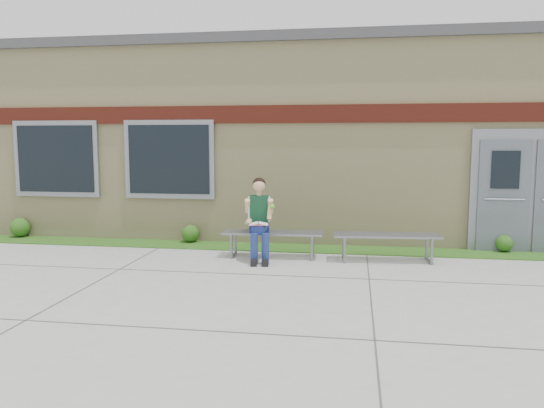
# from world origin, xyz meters

# --- Properties ---
(ground) EXTENTS (80.00, 80.00, 0.00)m
(ground) POSITION_xyz_m (0.00, 0.00, 0.00)
(ground) COLOR #9E9E99
(ground) RESTS_ON ground
(grass_strip) EXTENTS (16.00, 0.80, 0.02)m
(grass_strip) POSITION_xyz_m (0.00, 2.60, 0.01)
(grass_strip) COLOR #1D5115
(grass_strip) RESTS_ON ground
(school_building) EXTENTS (16.20, 6.22, 4.20)m
(school_building) POSITION_xyz_m (-0.00, 5.99, 2.10)
(school_building) COLOR beige
(school_building) RESTS_ON ground
(bench_left) EXTENTS (1.80, 0.57, 0.46)m
(bench_left) POSITION_xyz_m (-0.68, 1.80, 0.36)
(bench_left) COLOR slate
(bench_left) RESTS_ON ground
(bench_right) EXTENTS (1.86, 0.64, 0.47)m
(bench_right) POSITION_xyz_m (1.32, 1.80, 0.37)
(bench_right) COLOR slate
(bench_right) RESTS_ON ground
(girl) EXTENTS (0.56, 0.91, 1.44)m
(girl) POSITION_xyz_m (-0.88, 1.58, 0.74)
(girl) COLOR navy
(girl) RESTS_ON ground
(shrub_west) EXTENTS (0.41, 0.41, 0.41)m
(shrub_west) POSITION_xyz_m (-6.36, 2.85, 0.22)
(shrub_west) COLOR #1D5115
(shrub_west) RESTS_ON grass_strip
(shrub_mid) EXTENTS (0.35, 0.35, 0.35)m
(shrub_mid) POSITION_xyz_m (-2.55, 2.85, 0.20)
(shrub_mid) COLOR #1D5115
(shrub_mid) RESTS_ON grass_strip
(shrub_east) EXTENTS (0.31, 0.31, 0.31)m
(shrub_east) POSITION_xyz_m (3.54, 2.85, 0.18)
(shrub_east) COLOR #1D5115
(shrub_east) RESTS_ON grass_strip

